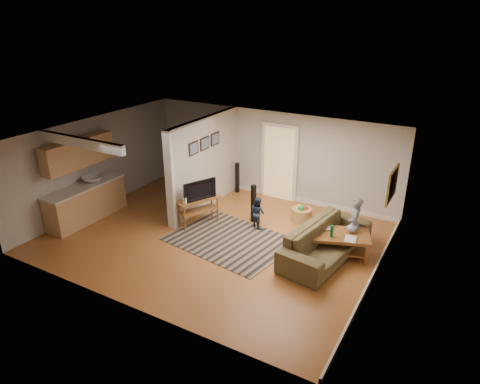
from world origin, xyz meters
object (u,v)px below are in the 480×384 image
Objects in this scene: coffee_table at (339,238)px; speaker_left at (253,204)px; sofa at (325,256)px; toddler at (258,227)px; speaker_right at (237,178)px; tv_console at (198,201)px; toy_basket at (301,214)px; child at (352,247)px.

speaker_left is at bearing 167.88° from coffee_table.
sofa is 3.15× the size of toddler.
speaker_left is 1.09× the size of speaker_right.
speaker_left is at bearing 60.37° from tv_console.
toy_basket is at bearing -106.81° from toddler.
speaker_right reaches higher than child.
speaker_left is at bearing -148.65° from toy_basket.
coffee_table is 2.47m from speaker_left.
tv_console is at bearing 100.29° from sofa.
toy_basket is at bearing -16.60° from speaker_right.
tv_console is 3.87m from child.
toy_basket is at bearing 139.11° from coffee_table.
tv_console is (-3.34, -0.07, 0.64)m from sofa.
speaker_right is (-1.34, 1.50, -0.04)m from speaker_left.
speaker_left is 0.61m from toddler.
child is (3.74, 0.76, -0.64)m from tv_console.
sofa is at bearing -133.75° from coffee_table.
toddler is (0.25, -0.24, -0.51)m from speaker_left.
tv_console is 0.97× the size of child.
coffee_table is 4.26m from speaker_right.
child is at bearing -18.64° from speaker_right.
sofa is 1.81m from toy_basket.
child is (3.94, -1.55, -0.46)m from speaker_right.
coffee_table is 1.30× the size of tv_console.
speaker_right is at bearing 149.13° from speaker_left.
coffee_table is at bearing 5.30° from speaker_left.
speaker_right is (-3.54, 2.24, 0.46)m from sofa.
tv_console is 1.28× the size of speaker_right.
toddler is (-1.95, 0.50, 0.00)m from sofa.
tv_console is at bearing -82.27° from speaker_right.
coffee_table is 1.65× the size of speaker_right.
toy_basket is (2.21, 1.46, -0.44)m from tv_console.
coffee_table is (0.21, 0.22, 0.41)m from sofa.
sofa is 2.01m from toddler.
coffee_table reaches higher than toddler.
coffee_table is at bearing -40.89° from toy_basket.
child reaches higher than toy_basket.
toddler is at bearing -26.60° from speaker_left.
sofa is at bearing -44.06° from child.
speaker_left is 2.65m from child.
child is at bearing -24.62° from toy_basket.
speaker_right reaches higher than toddler.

